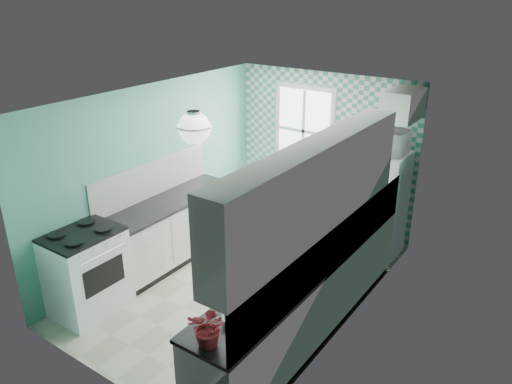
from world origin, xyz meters
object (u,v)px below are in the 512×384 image
Objects in this scene: fridge at (378,204)px; microwave at (385,141)px; stove at (86,271)px; ceiling_light at (194,128)px; sink at (353,224)px; fruit_bowl at (239,317)px; potted_plant at (209,328)px.

fridge is 0.95m from microwave.
stove is 1.73× the size of microwave.
fridge is (1.11, 2.61, -1.54)m from ceiling_light.
stove is at bearing -137.29° from sink.
fruit_bowl is at bearing -35.49° from ceiling_light.
fruit_bowl is (-0.00, -2.38, 0.04)m from sink.
ceiling_light is at bearing 144.51° from fruit_bowl.
potted_plant is at bearing -14.52° from stove.
sink is 0.89× the size of microwave.
sink is at bearing 51.72° from ceiling_light.
sink reaches higher than fruit_bowl.
microwave reaches higher than fridge.
potted_plant is at bearing 94.33° from microwave.
ceiling_light reaches higher than fridge.
fruit_bowl is at bearing -90.40° from sink.
sink is 1.76× the size of fruit_bowl.
ceiling_light reaches higher than stove.
fridge reaches higher than fruit_bowl.
sink is at bearing 89.89° from fruit_bowl.
sink is (1.20, 1.53, -1.39)m from ceiling_light.
fridge is at bearing 66.97° from ceiling_light.
stove is 3.31m from sink.
fruit_bowl is at bearing -89.60° from fridge.
potted_plant is 0.61× the size of microwave.
stove is 2.44m from fruit_bowl.
microwave is at bearing 94.69° from sink.
fridge reaches higher than stove.
microwave is (0.00, 0.00, 0.95)m from fridge.
potted_plant is (1.20, -1.26, -1.20)m from ceiling_light.
microwave is (-0.09, 3.87, 0.60)m from potted_plant.
stove is (-1.20, -0.72, -1.79)m from ceiling_light.
microwave reaches higher than sink.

